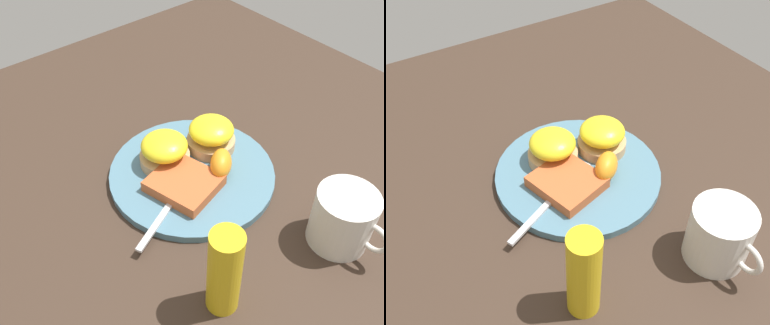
# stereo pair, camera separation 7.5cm
# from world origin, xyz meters

# --- Properties ---
(ground_plane) EXTENTS (1.10, 1.10, 0.00)m
(ground_plane) POSITION_xyz_m (0.00, 0.00, 0.00)
(ground_plane) COLOR #38281E
(plate) EXTENTS (0.28, 0.28, 0.01)m
(plate) POSITION_xyz_m (0.00, 0.00, 0.01)
(plate) COLOR slate
(plate) RESTS_ON ground_plane
(sandwich_benedict_left) EXTENTS (0.09, 0.09, 0.06)m
(sandwich_benedict_left) POSITION_xyz_m (-0.03, 0.07, 0.04)
(sandwich_benedict_left) COLOR tan
(sandwich_benedict_left) RESTS_ON plate
(sandwich_benedict_right) EXTENTS (0.09, 0.09, 0.06)m
(sandwich_benedict_right) POSITION_xyz_m (-0.05, -0.02, 0.04)
(sandwich_benedict_right) COLOR tan
(sandwich_benedict_right) RESTS_ON plate
(hashbrown_patty) EXTENTS (0.13, 0.12, 0.02)m
(hashbrown_patty) POSITION_xyz_m (0.02, -0.03, 0.02)
(hashbrown_patty) COLOR #BC572C
(hashbrown_patty) RESTS_ON plate
(orange_wedge) EXTENTS (0.07, 0.07, 0.04)m
(orange_wedge) POSITION_xyz_m (0.04, 0.03, 0.04)
(orange_wedge) COLOR orange
(orange_wedge) RESTS_ON plate
(fork) EXTENTS (0.10, 0.20, 0.00)m
(fork) POSITION_xyz_m (0.03, -0.06, 0.02)
(fork) COLOR silver
(fork) RESTS_ON plate
(cup) EXTENTS (0.12, 0.09, 0.09)m
(cup) POSITION_xyz_m (0.24, 0.08, 0.05)
(cup) COLOR silver
(cup) RESTS_ON ground_plane
(condiment_bottle) EXTENTS (0.04, 0.04, 0.14)m
(condiment_bottle) POSITION_xyz_m (0.21, -0.12, 0.07)
(condiment_bottle) COLOR gold
(condiment_bottle) RESTS_ON ground_plane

